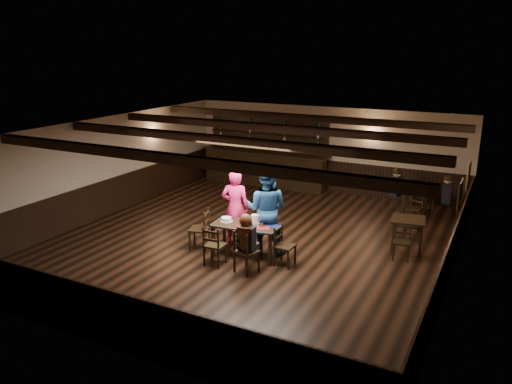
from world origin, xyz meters
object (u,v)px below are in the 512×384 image
at_px(chair_near_left, 213,243).
at_px(man_blue, 266,209).
at_px(dining_table, 246,228).
at_px(chair_near_right, 244,249).
at_px(bar_counter, 265,164).
at_px(woman_pink, 235,207).
at_px(cake, 226,219).

distance_m(chair_near_left, man_blue, 1.48).
height_order(dining_table, man_blue, man_blue).
xyz_separation_m(chair_near_right, man_blue, (-0.12, 1.28, 0.46)).
relative_size(chair_near_left, bar_counter, 0.20).
height_order(dining_table, woman_pink, woman_pink).
height_order(chair_near_left, cake, chair_near_left).
bearing_deg(cake, woman_pink, 99.39).
bearing_deg(chair_near_left, man_blue, 62.60).
bearing_deg(dining_table, cake, -176.51).
bearing_deg(man_blue, dining_table, 51.16).
relative_size(cake, bar_counter, 0.06).
xyz_separation_m(woman_pink, cake, (0.10, -0.57, -0.11)).
height_order(man_blue, bar_counter, bar_counter).
xyz_separation_m(chair_near_left, bar_counter, (-1.92, 6.38, 0.21)).
xyz_separation_m(dining_table, cake, (-0.48, -0.03, 0.13)).
bearing_deg(chair_near_right, bar_counter, 112.62).
height_order(chair_near_left, man_blue, man_blue).
xyz_separation_m(chair_near_right, woman_pink, (-0.97, 1.36, 0.36)).
bearing_deg(woman_pink, chair_near_right, 107.67).
height_order(dining_table, chair_near_left, chair_near_left).
xyz_separation_m(man_blue, bar_counter, (-2.56, 5.14, -0.27)).
distance_m(chair_near_right, man_blue, 1.37).
height_order(woman_pink, bar_counter, bar_counter).
relative_size(chair_near_right, cake, 3.30).
bearing_deg(man_blue, woman_pink, -14.31).
distance_m(dining_table, chair_near_right, 0.91).
xyz_separation_m(chair_near_right, bar_counter, (-2.68, 6.42, 0.19)).
bearing_deg(cake, chair_near_right, -42.13).
bearing_deg(dining_table, bar_counter, 112.22).
bearing_deg(woman_pink, man_blue, 156.92).
bearing_deg(chair_near_left, bar_counter, 106.70).
bearing_deg(dining_table, chair_near_left, -115.82).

